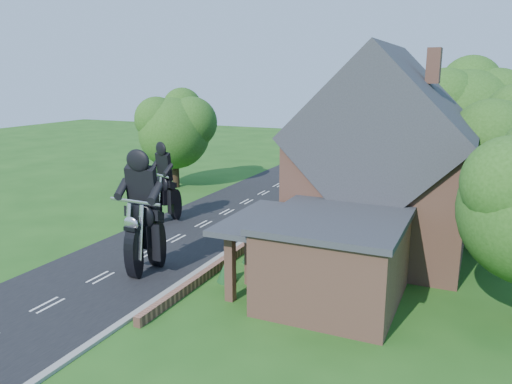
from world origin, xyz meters
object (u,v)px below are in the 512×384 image
at_px(garden_wall, 262,235).
at_px(house, 384,166).
at_px(annex, 331,257).
at_px(motorcycle_lead, 146,255).
at_px(motorcycle_follow, 166,210).

xyz_separation_m(garden_wall, house, (6.19, 1.00, 4.14)).
distance_m(annex, motorcycle_lead, 8.48).
distance_m(house, motorcycle_follow, 13.38).
distance_m(annex, motorcycle_follow, 13.84).
bearing_deg(garden_wall, motorcycle_lead, -113.02).
bearing_deg(house, annex, -95.24).
height_order(garden_wall, motorcycle_lead, motorcycle_lead).
height_order(house, motorcycle_lead, house).
bearing_deg(motorcycle_follow, garden_wall, -161.63).
bearing_deg(house, garden_wall, -170.83).
height_order(motorcycle_lead, motorcycle_follow, motorcycle_lead).
bearing_deg(annex, garden_wall, 133.84).
bearing_deg(house, motorcycle_follow, -178.05).
relative_size(annex, motorcycle_lead, 3.86).
bearing_deg(motorcycle_follow, house, -154.87).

